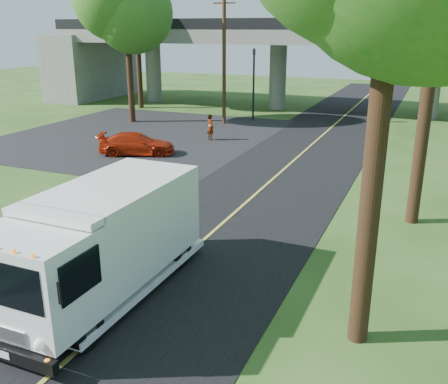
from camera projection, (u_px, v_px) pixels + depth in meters
The scene contains 12 objects.
ground at pixel (126, 309), 12.45m from camera, with size 120.00×120.00×0.00m, color #2A4819.
road at pixel (258, 192), 21.18m from camera, with size 7.00×90.00×0.02m, color black.
parking_lot at pixel (138, 135), 32.24m from camera, with size 16.00×18.00×0.01m, color black.
lane_line at pixel (258, 192), 21.18m from camera, with size 0.12×90.00×0.01m, color gold.
overpass at pixel (352, 55), 38.97m from camera, with size 54.00×10.00×7.30m.
traffic_signal at pixel (254, 77), 36.38m from camera, with size 0.18×0.22×5.20m.
utility_pole at pixel (224, 58), 34.74m from camera, with size 1.60×0.26×9.00m.
tree_left_lot at pixel (127, 8), 34.14m from camera, with size 5.60×5.50×10.50m.
tree_left_far at pixel (138, 17), 40.63m from camera, with size 5.26×5.16×9.89m.
step_van at pixel (102, 240), 12.66m from camera, with size 2.56×6.82×2.85m.
red_sedan at pixel (137, 144), 27.27m from camera, with size 1.67×4.11×1.19m, color #AD210A.
pedestrian at pixel (210, 127), 30.68m from camera, with size 0.58×0.38×1.60m, color gray.
Camera 1 is at (6.49, -9.08, 6.70)m, focal length 40.00 mm.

